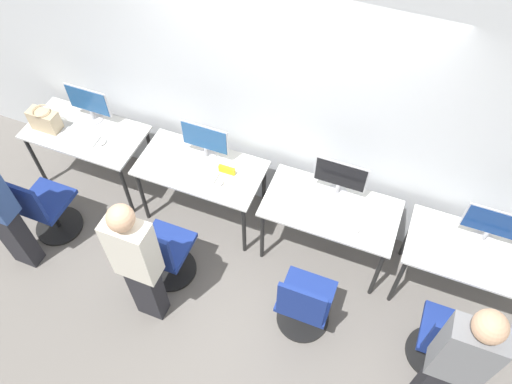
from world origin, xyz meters
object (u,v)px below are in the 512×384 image
Objects in this scene: office_chair_left at (164,255)px; person_left at (137,262)px; monitor_left at (205,140)px; keyboard_far_right at (479,264)px; handbag at (45,120)px; mouse_far_left at (103,142)px; mouse_right at (358,229)px; office_chair_right at (304,305)px; monitor_right at (340,177)px; office_chair_far_right at (444,343)px; person_far_right at (456,363)px; keyboard_far_left at (79,137)px; office_chair_far_left at (45,209)px; monitor_far_left at (89,103)px; keyboard_left at (196,173)px; mouse_left at (220,182)px; keyboard_right at (327,218)px; monitor_far_right at (492,225)px.

person_left reaches higher than office_chair_left.
monitor_left is 1.14× the size of keyboard_far_right.
mouse_far_left is at bearing 2.12° from handbag.
person_left is 17.65× the size of mouse_right.
monitor_left is 1.74m from office_chair_right.
handbag is (-1.66, 1.07, 0.01)m from person_left.
keyboard_far_right is at bearing -12.84° from monitor_right.
handbag is (-4.15, 0.60, 0.49)m from office_chair_far_right.
mouse_far_left is 0.30× the size of handbag.
office_chair_left is (-0.02, -0.95, -0.60)m from monitor_left.
office_chair_right is at bearing 167.46° from person_far_right.
person_far_right is (1.19, -1.24, -0.09)m from monitor_right.
office_chair_left is 10.21× the size of mouse_right.
mouse_far_left is 0.19× the size of monitor_right.
office_chair_far_right reaches higher than keyboard_far_left.
mouse_far_left is at bearing 162.72° from office_chair_right.
monitor_left is 1.00× the size of monitor_right.
mouse_right is (2.92, 0.63, 0.39)m from office_chair_far_left.
monitor_far_left is 1.34m from keyboard_left.
person_left reaches higher than monitor_left.
person_left is 1.97m from handbag.
keyboard_far_right is at bearing -0.08° from mouse_left.
keyboard_far_left is at bearing 140.41° from person_left.
office_chair_right is (2.68, -0.03, 0.00)m from office_chair_far_left.
office_chair_far_left is at bearing -160.15° from monitor_right.
monitor_far_left is 1.88m from person_left.
office_chair_far_left is (-0.33, -0.70, -0.39)m from mouse_far_left.
monitor_left is 1.60m from mouse_right.
keyboard_right is 4.60× the size of mouse_right.
mouse_left reaches higher than keyboard_left.
mouse_left is 1.09m from person_left.
office_chair_left is 1.76m from mouse_right.
monitor_far_right reaches higher than office_chair_far_left.
monitor_far_left is 1.14× the size of keyboard_far_right.
monitor_right is (1.29, 0.03, 0.00)m from monitor_left.
monitor_far_left reaches higher than keyboard_left.
mouse_right is at bearing -0.86° from handbag.
keyboard_right is at bearing -179.45° from keyboard_far_right.
monitor_left is 0.51× the size of office_chair_far_right.
monitor_far_left is 5.24× the size of mouse_far_left.
keyboard_far_left is 1.00× the size of keyboard_right.
mouse_far_left is 2.31m from keyboard_right.
office_chair_right reaches higher than keyboard_far_left.
keyboard_left is 0.45× the size of office_chair_left.
keyboard_far_left is (0.00, -0.28, -0.21)m from monitor_far_left.
mouse_right is at bearing -1.98° from keyboard_left.
office_chair_left is at bearing -112.42° from mouse_left.
mouse_far_left is (0.27, 0.02, 0.01)m from keyboard_far_left.
keyboard_left is 2.58m from keyboard_far_right.
keyboard_far_right is 0.45× the size of office_chair_far_right.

